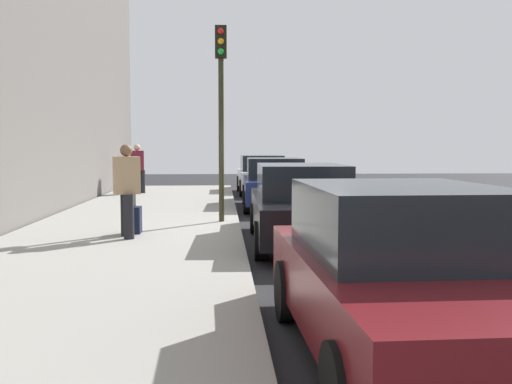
# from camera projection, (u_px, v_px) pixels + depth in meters

# --- Properties ---
(ground_plane) EXTENTS (56.00, 56.00, 0.00)m
(ground_plane) POSITION_uv_depth(u_px,v_px,m) (291.00, 238.00, 11.66)
(ground_plane) COLOR black
(sidewalk) EXTENTS (28.00, 4.60, 0.15)m
(sidewalk) POSITION_uv_depth(u_px,v_px,m) (126.00, 236.00, 11.45)
(sidewalk) COLOR gray
(sidewalk) RESTS_ON ground
(lane_stripe_centre) EXTENTS (28.00, 0.14, 0.01)m
(lane_stripe_centre) POSITION_uv_depth(u_px,v_px,m) (445.00, 237.00, 11.84)
(lane_stripe_centre) COLOR gold
(lane_stripe_centre) RESTS_ON ground
(parked_car_white) EXTENTS (4.23, 1.93, 1.51)m
(parked_car_white) POSITION_uv_depth(u_px,v_px,m) (262.00, 175.00, 22.82)
(parked_car_white) COLOR black
(parked_car_white) RESTS_ON ground
(parked_car_navy) EXTENTS (4.39, 1.99, 1.51)m
(parked_car_navy) POSITION_uv_depth(u_px,v_px,m) (274.00, 183.00, 17.28)
(parked_car_navy) COLOR black
(parked_car_navy) RESTS_ON ground
(parked_car_black) EXTENTS (4.80, 1.99, 1.51)m
(parked_car_black) POSITION_uv_depth(u_px,v_px,m) (302.00, 204.00, 10.93)
(parked_car_black) COLOR black
(parked_car_black) RESTS_ON ground
(parked_car_maroon) EXTENTS (4.15, 1.99, 1.51)m
(parked_car_maroon) POSITION_uv_depth(u_px,v_px,m) (405.00, 274.00, 4.94)
(parked_car_maroon) COLOR black
(parked_car_maroon) RESTS_ON ground
(pedestrian_tan_coat) EXTENTS (0.56, 0.54, 1.75)m
(pedestrian_tan_coat) POSITION_uv_depth(u_px,v_px,m) (127.00, 188.00, 10.74)
(pedestrian_tan_coat) COLOR black
(pedestrian_tan_coat) RESTS_ON sidewalk
(pedestrian_burgundy_coat) EXTENTS (0.57, 0.53, 1.80)m
(pedestrian_burgundy_coat) POSITION_uv_depth(u_px,v_px,m) (137.00, 167.00, 21.10)
(pedestrian_burgundy_coat) COLOR black
(pedestrian_burgundy_coat) RESTS_ON sidewalk
(traffic_light_pole) EXTENTS (0.35, 0.26, 4.38)m
(traffic_light_pole) POSITION_uv_depth(u_px,v_px,m) (221.00, 90.00, 12.92)
(traffic_light_pole) COLOR #2D2D19
(traffic_light_pole) RESTS_ON sidewalk
(rolling_suitcase) EXTENTS (0.34, 0.22, 0.89)m
(rolling_suitcase) POSITION_uv_depth(u_px,v_px,m) (135.00, 220.00, 11.32)
(rolling_suitcase) COLOR #191E38
(rolling_suitcase) RESTS_ON sidewalk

